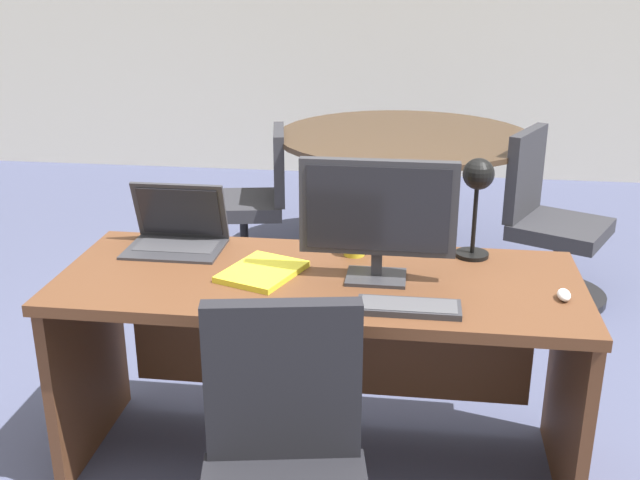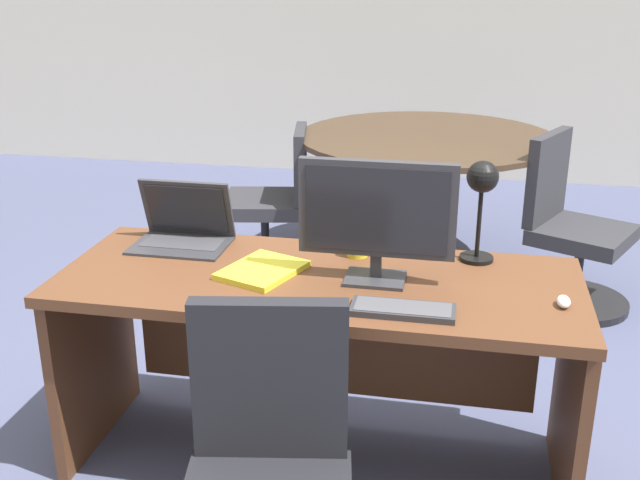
{
  "view_description": "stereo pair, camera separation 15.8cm",
  "coord_description": "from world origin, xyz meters",
  "views": [
    {
      "loc": [
        0.32,
        -2.36,
        1.75
      ],
      "look_at": [
        0.0,
        0.04,
        0.86
      ],
      "focal_mm": 42.68,
      "sensor_mm": 36.0,
      "label": 1
    },
    {
      "loc": [
        0.47,
        -2.33,
        1.75
      ],
      "look_at": [
        0.0,
        0.04,
        0.86
      ],
      "focal_mm": 42.68,
      "sensor_mm": 36.0,
      "label": 2
    }
  ],
  "objects": [
    {
      "name": "back_wall",
      "position": [
        0.0,
        4.13,
        1.4
      ],
      "size": [
        10.0,
        0.1,
        2.8
      ],
      "primitive_type": "cube",
      "color": "silver",
      "rests_on": "ground"
    },
    {
      "name": "desk_lamp",
      "position": [
        0.53,
        0.24,
        1.01
      ],
      "size": [
        0.12,
        0.14,
        0.37
      ],
      "color": "black",
      "rests_on": "desk"
    },
    {
      "name": "mouse",
      "position": [
        0.79,
        -0.08,
        0.76
      ],
      "size": [
        0.04,
        0.07,
        0.03
      ],
      "color": "silver",
      "rests_on": "desk"
    },
    {
      "name": "monitor",
      "position": [
        0.19,
        0.01,
        0.98
      ],
      "size": [
        0.52,
        0.16,
        0.41
      ],
      "color": "#2D2D33",
      "rests_on": "desk"
    },
    {
      "name": "meeting_table",
      "position": [
        0.24,
        2.02,
        0.61
      ],
      "size": [
        1.49,
        1.49,
        0.8
      ],
      "color": "black",
      "rests_on": "ground"
    },
    {
      "name": "book",
      "position": [
        -0.19,
        -0.01,
        0.75
      ],
      "size": [
        0.3,
        0.34,
        0.02
      ],
      "color": "yellow",
      "rests_on": "desk"
    },
    {
      "name": "coffee_mug",
      "position": [
        0.1,
        0.22,
        0.79
      ],
      "size": [
        0.1,
        0.08,
        0.09
      ],
      "color": "yellow",
      "rests_on": "desk"
    },
    {
      "name": "keyboard",
      "position": [
        0.31,
        -0.23,
        0.75
      ],
      "size": [
        0.32,
        0.12,
        0.02
      ],
      "color": "#2D2D33",
      "rests_on": "desk"
    },
    {
      "name": "meeting_chair_far",
      "position": [
        1.03,
        1.62,
        0.37
      ],
      "size": [
        0.63,
        0.62,
        0.91
      ],
      "color": "black",
      "rests_on": "ground"
    },
    {
      "name": "desk",
      "position": [
        0.0,
        0.05,
        0.53
      ],
      "size": [
        1.77,
        0.7,
        0.74
      ],
      "color": "#56331E",
      "rests_on": "ground"
    },
    {
      "name": "meeting_chair_near",
      "position": [
        -0.64,
        1.86,
        0.34
      ],
      "size": [
        0.56,
        0.56,
        0.84
      ],
      "color": "black",
      "rests_on": "ground"
    },
    {
      "name": "ground",
      "position": [
        0.0,
        1.5,
        0.0
      ],
      "size": [
        12.0,
        12.0,
        0.0
      ],
      "primitive_type": "plane",
      "color": "#474C6B"
    },
    {
      "name": "laptop",
      "position": [
        -0.56,
        0.23,
        0.81
      ],
      "size": [
        0.35,
        0.26,
        0.24
      ],
      "color": "#2D2D33",
      "rests_on": "desk"
    }
  ]
}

